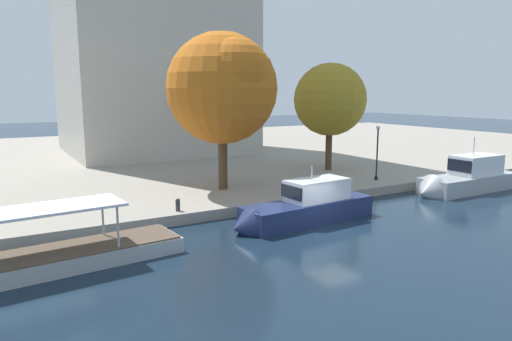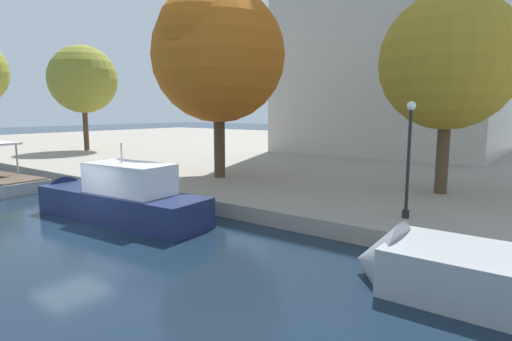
{
  "view_description": "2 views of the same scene",
  "coord_description": "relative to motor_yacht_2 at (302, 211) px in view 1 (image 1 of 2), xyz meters",
  "views": [
    {
      "loc": [
        -15.89,
        -18.99,
        7.55
      ],
      "look_at": [
        -1.08,
        6.7,
        2.51
      ],
      "focal_mm": 32.38,
      "sensor_mm": 36.0,
      "label": 1
    },
    {
      "loc": [
        15.15,
        -7.94,
        4.65
      ],
      "look_at": [
        3.95,
        6.76,
        1.97
      ],
      "focal_mm": 29.11,
      "sensor_mm": 36.0,
      "label": 2
    }
  ],
  "objects": [
    {
      "name": "ground_plane",
      "position": [
        0.48,
        -2.33,
        -0.69
      ],
      "size": [
        220.0,
        220.0,
        0.0
      ],
      "primitive_type": "plane",
      "color": "#142333"
    },
    {
      "name": "mooring_bollard_0",
      "position": [
        -6.24,
        3.8,
        0.37
      ],
      "size": [
        0.29,
        0.29,
        0.76
      ],
      "color": "#2D2D33",
      "rests_on": "dock_promenade"
    },
    {
      "name": "motor_yacht_2",
      "position": [
        0.0,
        0.0,
        0.0
      ],
      "size": [
        9.6,
        3.06,
        4.05
      ],
      "rotation": [
        0.0,
        0.0,
        3.22
      ],
      "color": "navy",
      "rests_on": "ground_plane"
    },
    {
      "name": "motor_yacht_3",
      "position": [
        15.92,
        0.77,
        0.08
      ],
      "size": [
        9.92,
        2.78,
        5.03
      ],
      "rotation": [
        0.0,
        0.0,
        3.15
      ],
      "color": "#9EA3A8",
      "rests_on": "ground_plane"
    },
    {
      "name": "dock_promenade",
      "position": [
        0.48,
        30.48,
        -0.37
      ],
      "size": [
        120.0,
        55.0,
        0.65
      ],
      "primitive_type": "cube",
      "color": "gray",
      "rests_on": "ground_plane"
    },
    {
      "name": "tree_0",
      "position": [
        11.0,
        11.15,
        6.27
      ],
      "size": [
        6.9,
        6.38,
        9.45
      ],
      "color": "#4C3823",
      "rests_on": "dock_promenade"
    },
    {
      "name": "tree_3",
      "position": [
        -1.03,
        7.86,
        7.19
      ],
      "size": [
        7.77,
        7.83,
        11.05
      ],
      "color": "#4C3823",
      "rests_on": "dock_promenade"
    },
    {
      "name": "lamp_post",
      "position": [
        10.92,
        5.19,
        2.29
      ],
      "size": [
        0.33,
        0.33,
        4.33
      ],
      "color": "black",
      "rests_on": "dock_promenade"
    }
  ]
}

